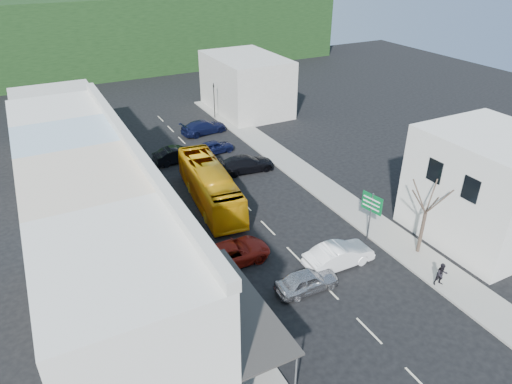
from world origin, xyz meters
The scene contains 21 objects.
ground centered at (0.00, 0.00, 0.00)m, with size 120.00×120.00×0.00m, color black.
sidewalk_left centered at (-7.50, 10.00, 0.07)m, with size 3.00×52.00×0.15m, color gray.
sidewalk_right centered at (7.50, 10.00, 0.07)m, with size 3.00×52.00×0.15m, color gray.
shopfront_row centered at (-12.49, 5.00, 4.00)m, with size 8.25×30.00×8.00m.
right_building centered at (13.50, -4.00, 4.00)m, with size 8.00×9.00×8.00m, color silver.
distant_block_left centered at (-12.00, 27.00, 3.00)m, with size 8.00×10.00×6.00m, color #B7B2A8.
distant_block_right centered at (11.00, 30.00, 3.50)m, with size 8.00×12.00×7.00m, color #B7B2A8.
hillside centered at (-1.45, 65.09, 6.73)m, with size 80.00×26.00×14.00m.
bus centered at (-2.39, 9.80, 1.55)m, with size 2.50×11.60×3.10m, color #E69F0C.
car_silver centered at (-1.26, -3.40, 0.70)m, with size 1.80×4.40×1.40m, color #A4A4A9.
car_white centered at (2.04, -2.26, 0.70)m, with size 1.80×4.40×1.40m, color white.
car_red centered at (-4.26, 1.40, 0.70)m, with size 1.90×4.60×1.40m, color maroon.
car_black_near centered at (2.96, 13.75, 0.70)m, with size 1.84×4.50×1.40m, color black.
car_navy_mid centered at (1.92, 19.07, 0.70)m, with size 1.80×4.40×1.40m, color black.
car_black_far centered at (-2.20, 18.84, 0.70)m, with size 1.80×4.40×1.40m, color black.
car_navy_far centered at (3.01, 24.84, 0.70)m, with size 1.84×4.50×1.40m, color black.
pedestrian_left centered at (-7.65, 1.86, 1.00)m, with size 0.60×0.40×1.70m, color black.
pedestrian_right centered at (6.50, -7.05, 1.00)m, with size 0.70×0.44×1.70m, color black.
direction_sign centered at (5.80, -0.77, 1.96)m, with size 0.53×1.76×3.91m, color #065C28, non-canonical shape.
street_tree centered at (7.91, -3.74, 3.31)m, with size 2.46×2.46×6.63m, color #3A2D24, non-canonical shape.
traffic_signal centered at (6.08, 28.89, 2.24)m, with size 0.53×0.93×4.47m, color black, non-canonical shape.
Camera 1 is at (-14.46, -21.85, 19.45)m, focal length 32.00 mm.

